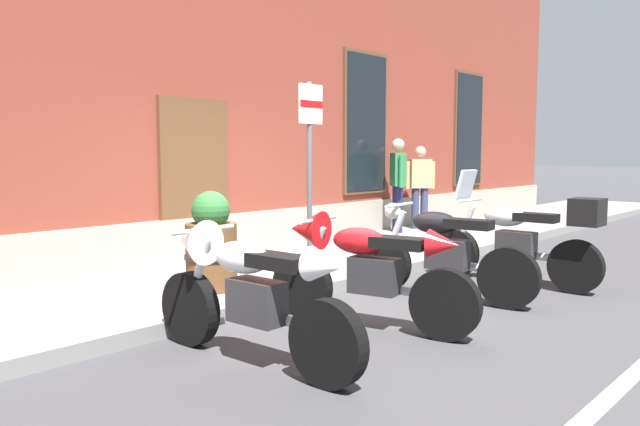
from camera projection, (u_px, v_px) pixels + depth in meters
ground_plane at (330, 296)px, 6.80m from camera, size 140.00×140.00×0.00m
sidewalk at (255, 275)px, 7.61m from camera, size 28.58×2.45×0.14m
motorcycle_white_sport at (244, 287)px, 4.60m from camera, size 0.62×2.06×1.05m
motorcycle_red_sport at (361, 265)px, 5.53m from camera, size 0.69×2.01×1.03m
motorcycle_black_naked at (441, 254)px, 6.60m from camera, size 0.62×2.05×1.01m
motorcycle_silver_touring at (522, 238)px, 7.25m from camera, size 0.62×2.10×1.36m
pedestrian_striped_shirt at (398, 180)px, 11.08m from camera, size 0.42×0.47×1.68m
pedestrian_tan_coat at (420, 183)px, 11.61m from camera, size 0.49×0.40×1.55m
parking_sign at (310, 151)px, 7.01m from camera, size 0.36×0.07×2.23m
barrel_planter at (211, 246)px, 6.43m from camera, size 0.56×0.56×1.04m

